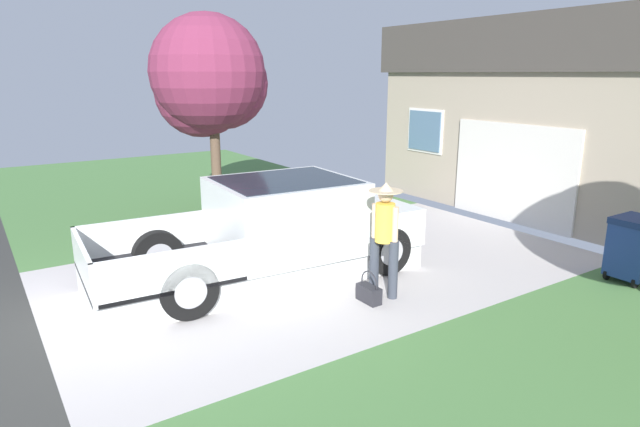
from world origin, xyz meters
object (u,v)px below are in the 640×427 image
Objects in this scene: person_with_hat at (385,231)px; wheeled_trash_bin at (634,247)px; house_with_garage at (610,117)px; front_yard_tree at (210,80)px; handbag at (369,293)px; pickup_truck at (281,232)px.

wheeled_trash_bin is (1.72, 3.69, -0.43)m from person_with_hat.
house_with_garage reaches higher than person_with_hat.
person_with_hat is at bearing 0.45° from front_yard_tree.
handbag is at bearing -2.56° from front_yard_tree.
handbag is 6.88m from front_yard_tree.
person_with_hat is at bearing 103.19° from handbag.
person_with_hat is at bearing -114.97° from wheeled_trash_bin.
pickup_truck is 5.16× the size of wheeled_trash_bin.
house_with_garage is 9.28m from front_yard_tree.
pickup_truck is 1.81m from person_with_hat.
house_with_garage is (-1.08, 7.69, 1.25)m from person_with_hat.
handbag is at bearing 20.23° from pickup_truck.
handbag is (0.08, -0.33, -0.85)m from person_with_hat.
handbag is (1.66, 0.50, -0.58)m from pickup_truck.
person_with_hat reaches higher than pickup_truck.
handbag is at bearing -112.24° from wheeled_trash_bin.
house_with_garage is at bearing 56.74° from front_yard_tree.
house_with_garage is at bearing 90.09° from pickup_truck.
front_yard_tree is at bearing -123.26° from house_with_garage.
person_with_hat is 0.17× the size of house_with_garage.
house_with_garage reaches higher than handbag.
front_yard_tree is at bearing 173.81° from pickup_truck.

